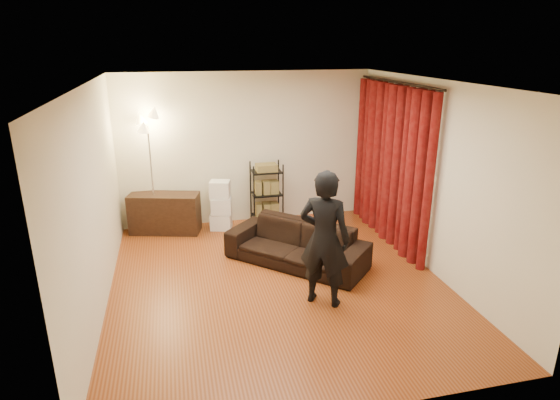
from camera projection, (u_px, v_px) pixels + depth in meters
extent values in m
plane|color=brown|center=(278.00, 282.00, 6.50)|extent=(5.00, 5.00, 0.00)
plane|color=white|center=(278.00, 83.00, 5.63)|extent=(5.00, 5.00, 0.00)
plane|color=beige|center=(247.00, 149.00, 8.37)|extent=(5.00, 0.00, 5.00)
plane|color=beige|center=(347.00, 280.00, 3.76)|extent=(5.00, 0.00, 5.00)
plane|color=beige|center=(94.00, 202.00, 5.58)|extent=(0.00, 5.00, 5.00)
plane|color=beige|center=(434.00, 179.00, 6.55)|extent=(0.00, 5.00, 5.00)
cylinder|color=black|center=(398.00, 82.00, 7.17)|extent=(0.04, 2.65, 0.04)
imported|color=black|center=(297.00, 244.00, 6.96)|extent=(2.08, 2.04, 0.61)
imported|color=black|center=(324.00, 239.00, 5.73)|extent=(0.77, 0.71, 1.75)
cube|color=black|center=(165.00, 213.00, 8.11)|extent=(1.26, 0.74, 0.69)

